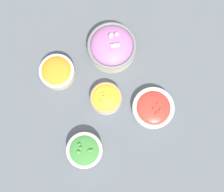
# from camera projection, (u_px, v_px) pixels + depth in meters

# --- Properties ---
(ground_plane) EXTENTS (3.00, 3.00, 0.00)m
(ground_plane) POSITION_uv_depth(u_px,v_px,m) (112.00, 98.00, 1.11)
(ground_plane) COLOR #4C5156
(bowl_cherry_tomatoes) EXTENTS (0.15, 0.15, 0.05)m
(bowl_cherry_tomatoes) POSITION_uv_depth(u_px,v_px,m) (153.00, 108.00, 1.08)
(bowl_cherry_tomatoes) COLOR #B2C1CC
(bowl_cherry_tomatoes) RESTS_ON ground_plane
(bowl_red_onion) EXTENTS (0.17, 0.17, 0.09)m
(bowl_red_onion) POSITION_uv_depth(u_px,v_px,m) (112.00, 47.00, 1.11)
(bowl_red_onion) COLOR beige
(bowl_red_onion) RESTS_ON ground_plane
(bowl_broccoli) EXTENTS (0.12, 0.12, 0.07)m
(bowl_broccoli) POSITION_uv_depth(u_px,v_px,m) (85.00, 150.00, 1.05)
(bowl_broccoli) COLOR #B2C1CC
(bowl_broccoli) RESTS_ON ground_plane
(bowl_carrots) EXTENTS (0.12, 0.12, 0.06)m
(bowl_carrots) POSITION_uv_depth(u_px,v_px,m) (57.00, 71.00, 1.10)
(bowl_carrots) COLOR beige
(bowl_carrots) RESTS_ON ground_plane
(bowl_squash) EXTENTS (0.11, 0.11, 0.06)m
(bowl_squash) POSITION_uv_depth(u_px,v_px,m) (106.00, 99.00, 1.09)
(bowl_squash) COLOR silver
(bowl_squash) RESTS_ON ground_plane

